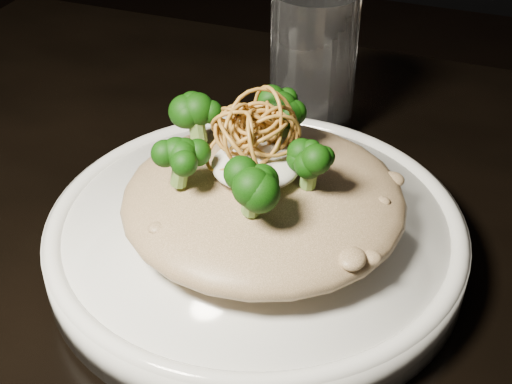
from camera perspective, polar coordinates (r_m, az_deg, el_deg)
plate at (r=0.51m, az=0.00°, el=-3.65°), size 0.29×0.29×0.03m
risotto at (r=0.48m, az=0.61°, el=-0.55°), size 0.19×0.19×0.04m
broccoli at (r=0.46m, az=-0.63°, el=4.38°), size 0.13×0.13×0.05m
cheese at (r=0.46m, az=-0.02°, el=2.19°), size 0.06×0.06×0.02m
shallots at (r=0.46m, az=-0.33°, el=5.57°), size 0.05×0.05×0.03m
drinking_glass at (r=0.63m, az=4.57°, el=10.13°), size 0.09×0.09×0.13m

